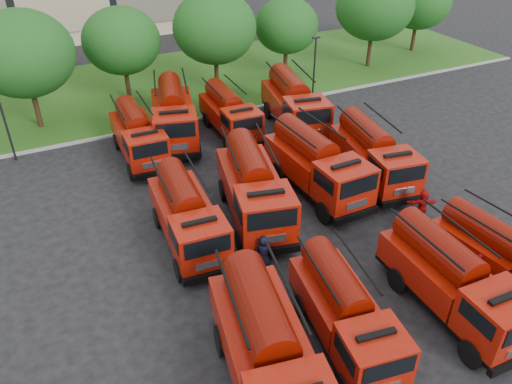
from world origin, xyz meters
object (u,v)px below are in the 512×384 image
fire_truck_1 (345,312)px  firefighter_4 (264,266)px  fire_truck_2 (453,280)px  fire_truck_3 (501,255)px  fire_truck_10 (229,113)px  firefighter_2 (471,286)px  fire_truck_9 (173,115)px  fire_truck_8 (138,135)px  fire_truck_7 (373,154)px  fire_truck_4 (187,215)px  fire_truck_0 (268,353)px  fire_truck_11 (294,103)px  firefighter_1 (497,348)px  firefighter_0 (512,306)px  fire_truck_5 (254,187)px  fire_truck_6 (316,164)px  firefighter_5 (419,218)px

fire_truck_1 → firefighter_4: size_ratio=4.03×
fire_truck_1 → fire_truck_2: 4.85m
fire_truck_3 → fire_truck_10: size_ratio=0.96×
fire_truck_2 → firefighter_2: fire_truck_2 is taller
fire_truck_9 → fire_truck_8: bearing=-136.9°
fire_truck_7 → fire_truck_4: bearing=-166.0°
fire_truck_9 → fire_truck_0: bearing=-84.1°
fire_truck_11 → fire_truck_3: bearing=-78.4°
fire_truck_4 → fire_truck_8: size_ratio=1.02×
fire_truck_0 → fire_truck_7: (12.05, 10.06, -0.11)m
fire_truck_1 → fire_truck_10: bearing=88.6°
firefighter_1 → fire_truck_7: bearing=63.6°
fire_truck_8 → fire_truck_10: fire_truck_8 is taller
fire_truck_2 → firefighter_0: 3.32m
fire_truck_4 → fire_truck_5: bearing=12.0°
fire_truck_11 → fire_truck_5: bearing=-119.1°
fire_truck_0 → firefighter_2: 10.57m
fire_truck_8 → fire_truck_0: bearing=-89.6°
fire_truck_1 → fire_truck_3: 8.00m
fire_truck_1 → firefighter_2: (6.83, -0.07, -1.48)m
fire_truck_2 → fire_truck_3: 3.21m
fire_truck_5 → fire_truck_9: fire_truck_9 is taller
fire_truck_9 → firefighter_0: fire_truck_9 is taller
fire_truck_6 → fire_truck_10: 9.09m
fire_truck_1 → fire_truck_10: fire_truck_10 is taller
fire_truck_2 → firefighter_2: size_ratio=3.91×
fire_truck_1 → fire_truck_11: 19.31m
fire_truck_9 → firefighter_4: size_ratio=4.99×
fire_truck_6 → fire_truck_11: 8.54m
fire_truck_10 → firefighter_0: size_ratio=3.53×
firefighter_2 → fire_truck_7: bearing=-9.3°
fire_truck_10 → firefighter_1: size_ratio=3.57×
fire_truck_1 → fire_truck_7: size_ratio=0.89×
fire_truck_8 → fire_truck_9: (2.83, 1.51, 0.23)m
fire_truck_9 → fire_truck_10: fire_truck_9 is taller
fire_truck_0 → fire_truck_4: bearing=98.4°
fire_truck_11 → fire_truck_7: bearing=-74.5°
fire_truck_6 → firefighter_0: 11.86m
fire_truck_10 → fire_truck_7: bearing=-58.8°
fire_truck_5 → firefighter_0: fire_truck_5 is taller
fire_truck_11 → firefighter_4: size_ratio=4.96×
firefighter_2 → fire_truck_5: bearing=35.4°
firefighter_2 → fire_truck_9: bearing=20.6°
fire_truck_7 → fire_truck_9: size_ratio=0.91×
fire_truck_9 → firefighter_1: 23.27m
fire_truck_7 → fire_truck_10: bearing=128.2°
fire_truck_1 → firefighter_5: bearing=39.5°
fire_truck_7 → fire_truck_8: size_ratio=1.08×
firefighter_4 → fire_truck_2: bearing=163.6°
fire_truck_1 → firefighter_4: fire_truck_1 is taller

